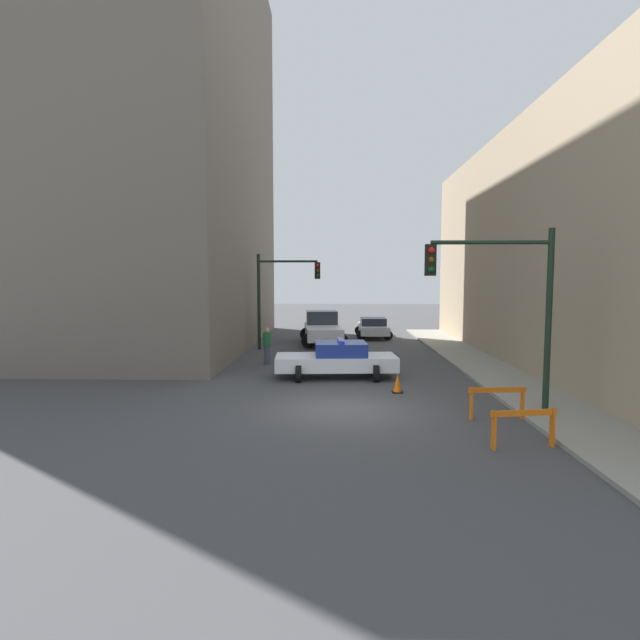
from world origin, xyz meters
TOP-DOWN VIEW (x-y plane):
  - ground_plane at (0.00, 0.00)m, footprint 120.00×120.00m
  - sidewalk_right at (6.20, 0.00)m, footprint 2.40×44.00m
  - building_corner_left at (-12.00, 14.00)m, footprint 14.00×20.00m
  - traffic_light_near at (4.73, -0.22)m, footprint 3.64×0.35m
  - traffic_light_far at (-3.30, 12.40)m, footprint 3.44×0.35m
  - police_car at (-0.15, 4.70)m, footprint 4.80×2.55m
  - white_truck at (-0.99, 14.95)m, footprint 2.96×5.56m
  - parked_car_near at (2.24, 17.96)m, footprint 2.29×4.31m
  - pedestrian_crossing at (-3.31, 7.66)m, footprint 0.51×0.51m
  - barrier_front at (4.11, -3.33)m, footprint 1.59×0.41m
  - barrier_mid at (4.26, -0.97)m, footprint 1.60×0.27m
  - traffic_cone at (1.91, 2.19)m, footprint 0.36×0.36m

SIDE VIEW (x-z plane):
  - ground_plane at x=0.00m, z-range 0.00..0.00m
  - sidewalk_right at x=6.20m, z-range 0.00..0.12m
  - traffic_cone at x=1.91m, z-range -0.01..0.65m
  - barrier_front at x=4.11m, z-range 0.17..1.07m
  - barrier_mid at x=4.26m, z-range 0.17..1.07m
  - parked_car_near at x=2.24m, z-range 0.02..1.33m
  - police_car at x=-0.15m, z-range -0.04..1.48m
  - pedestrian_crossing at x=-3.31m, z-range 0.03..1.69m
  - white_truck at x=-0.99m, z-range -0.04..1.86m
  - traffic_light_far at x=-3.30m, z-range 0.80..6.00m
  - traffic_light_near at x=4.73m, z-range 0.93..6.13m
  - building_corner_left at x=-12.00m, z-range 0.00..23.37m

